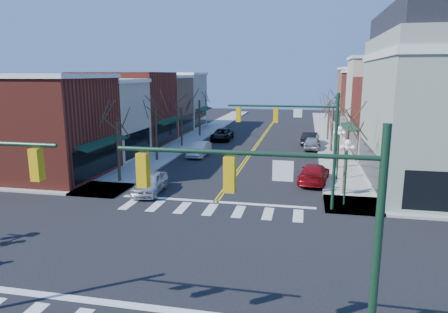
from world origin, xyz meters
The scene contains 30 objects.
ground centered at (0.00, 0.00, 0.00)m, with size 160.00×160.00×0.00m, color black.
sidewalk_left centered at (-8.75, 20.00, 0.07)m, with size 3.50×70.00×0.15m, color #9E9B93.
sidewalk_right centered at (8.75, 20.00, 0.07)m, with size 3.50×70.00×0.15m, color #9E9B93.
bldg_left_brick_a centered at (-15.50, 11.75, 4.00)m, with size 10.00×8.50×8.00m, color maroon.
bldg_left_stucco_a centered at (-15.50, 19.50, 3.75)m, with size 10.00×7.00×7.50m, color #B9AE98.
bldg_left_brick_b centered at (-15.50, 27.50, 4.25)m, with size 10.00×9.00×8.50m, color maroon.
bldg_left_tan centered at (-15.50, 35.75, 3.90)m, with size 10.00×7.50×7.80m, color #916D50.
bldg_left_stucco_b centered at (-15.50, 43.50, 4.10)m, with size 10.00×8.00×8.20m, color #B9AE98.
bldg_right_brick_a centered at (15.50, 25.75, 4.00)m, with size 10.00×8.50×8.00m, color maroon.
bldg_right_stucco centered at (15.50, 33.50, 5.00)m, with size 10.00×7.00×10.00m, color #B9AE98.
bldg_right_brick_b centered at (15.50, 41.00, 4.25)m, with size 10.00×8.00×8.50m, color maroon.
bldg_right_tan centered at (15.50, 49.00, 4.50)m, with size 10.00×8.00×9.00m, color #916D50.
traffic_mast_near_right centered at (5.55, -7.40, 4.71)m, with size 6.60×0.28×7.20m.
traffic_mast_far_right centered at (5.55, 7.40, 4.71)m, with size 6.60×0.28×7.20m.
lamppost_corner centered at (8.20, 8.50, 2.96)m, with size 0.36×0.36×4.33m.
lamppost_midblock centered at (8.20, 15.00, 2.96)m, with size 0.36×0.36×4.33m.
tree_left_a centered at (-8.40, 11.00, 2.38)m, with size 0.24×0.24×4.76m, color #382B21.
tree_left_b centered at (-8.40, 19.00, 2.52)m, with size 0.24×0.24×5.04m, color #382B21.
tree_left_c centered at (-8.40, 27.00, 2.27)m, with size 0.24×0.24×4.55m, color #382B21.
tree_left_d centered at (-8.40, 35.00, 2.45)m, with size 0.24×0.24×4.90m, color #382B21.
tree_right_a centered at (8.40, 11.00, 2.31)m, with size 0.24×0.24×4.62m, color #382B21.
tree_right_b centered at (8.40, 19.00, 2.59)m, with size 0.24×0.24×5.18m, color #382B21.
tree_right_c centered at (8.40, 27.00, 2.42)m, with size 0.24×0.24×4.83m, color #382B21.
tree_right_d centered at (8.40, 35.00, 2.48)m, with size 0.24×0.24×4.97m, color #382B21.
car_left_near centered at (-4.99, 8.84, 0.74)m, with size 1.76×4.37×1.49m, color silver.
car_left_mid centered at (-5.02, 22.12, 0.74)m, with size 1.56×4.47×1.47m, color silver.
car_left_far centered at (-4.80, 32.63, 0.72)m, with size 2.39×5.19×1.44m, color black.
car_right_near centered at (6.40, 14.03, 0.74)m, with size 2.07×5.10×1.48m, color maroon.
car_right_mid centered at (6.40, 28.27, 0.73)m, with size 1.73×4.29×1.46m, color #ABACB0.
car_right_far centered at (6.23, 31.33, 0.78)m, with size 1.65×4.73×1.56m, color black.
Camera 1 is at (5.61, -16.78, 8.27)m, focal length 32.00 mm.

